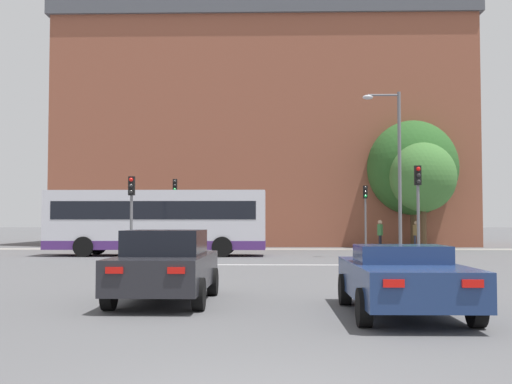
# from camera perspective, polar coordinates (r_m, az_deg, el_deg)

# --- Properties ---
(stop_line_strip) EXTENTS (9.43, 0.30, 0.01)m
(stop_line_strip) POSITION_cam_1_polar(r_m,az_deg,el_deg) (25.76, 1.07, -6.49)
(stop_line_strip) COLOR silver
(stop_line_strip) RESTS_ON ground_plane
(far_pavement) EXTENTS (70.48, 2.50, 0.01)m
(far_pavement) POSITION_cam_1_polar(r_m,az_deg,el_deg) (40.47, 1.20, -5.10)
(far_pavement) COLOR gray
(far_pavement) RESTS_ON ground_plane
(brick_civic_building) EXTENTS (30.40, 14.32, 25.05)m
(brick_civic_building) POSITION_cam_1_polar(r_m,az_deg,el_deg) (51.18, 0.90, 5.38)
(brick_civic_building) COLOR brown
(brick_civic_building) RESTS_ON ground_plane
(car_saloon_left) EXTENTS (2.00, 4.28, 1.54)m
(car_saloon_left) POSITION_cam_1_polar(r_m,az_deg,el_deg) (13.91, -8.03, -6.49)
(car_saloon_left) COLOR #232328
(car_saloon_left) RESTS_ON ground_plane
(car_roadster_right) EXTENTS (2.04, 4.56, 1.28)m
(car_roadster_right) POSITION_cam_1_polar(r_m,az_deg,el_deg) (12.24, 12.88, -7.49)
(car_roadster_right) COLOR navy
(car_roadster_right) RESTS_ON ground_plane
(bus_crossing_lead) EXTENTS (11.00, 2.74, 3.29)m
(bus_crossing_lead) POSITION_cam_1_polar(r_m,az_deg,el_deg) (32.99, -8.77, -2.56)
(bus_crossing_lead) COLOR silver
(bus_crossing_lead) RESTS_ON ground_plane
(traffic_light_far_right) EXTENTS (0.26, 0.31, 3.97)m
(traffic_light_far_right) POSITION_cam_1_polar(r_m,az_deg,el_deg) (40.30, 9.70, -1.27)
(traffic_light_far_right) COLOR slate
(traffic_light_far_right) RESTS_ON ground_plane
(traffic_light_far_left) EXTENTS (0.26, 0.31, 4.41)m
(traffic_light_far_left) POSITION_cam_1_polar(r_m,az_deg,el_deg) (40.50, -7.23, -0.91)
(traffic_light_far_left) COLOR slate
(traffic_light_far_left) RESTS_ON ground_plane
(traffic_light_near_right) EXTENTS (0.26, 0.31, 4.02)m
(traffic_light_near_right) POSITION_cam_1_polar(r_m,az_deg,el_deg) (26.98, 14.22, -0.48)
(traffic_light_near_right) COLOR slate
(traffic_light_near_right) RESTS_ON ground_plane
(traffic_light_near_left) EXTENTS (0.26, 0.31, 3.64)m
(traffic_light_near_left) POSITION_cam_1_polar(r_m,az_deg,el_deg) (27.60, -11.02, -1.05)
(traffic_light_near_left) COLOR slate
(traffic_light_near_left) RESTS_ON ground_plane
(street_lamp_junction) EXTENTS (1.81, 0.36, 7.93)m
(street_lamp_junction) POSITION_cam_1_polar(r_m,az_deg,el_deg) (31.19, 12.15, 2.96)
(street_lamp_junction) COLOR slate
(street_lamp_junction) RESTS_ON ground_plane
(pedestrian_waiting) EXTENTS (0.40, 0.26, 1.79)m
(pedestrian_waiting) POSITION_cam_1_polar(r_m,az_deg,el_deg) (42.30, 14.06, -3.49)
(pedestrian_waiting) COLOR #333851
(pedestrian_waiting) RESTS_ON ground_plane
(pedestrian_walking_east) EXTENTS (0.39, 0.46, 1.84)m
(pedestrian_walking_east) POSITION_cam_1_polar(r_m,az_deg,el_deg) (40.79, 10.97, -3.51)
(pedestrian_walking_east) COLOR black
(pedestrian_walking_east) RESTS_ON ground_plane
(pedestrian_walking_west) EXTENTS (0.41, 0.45, 1.57)m
(pedestrian_walking_west) POSITION_cam_1_polar(r_m,az_deg,el_deg) (40.74, -6.32, -3.80)
(pedestrian_walking_west) COLOR brown
(pedestrian_walking_west) RESTS_ON ground_plane
(tree_by_building) EXTENTS (4.14, 4.14, 6.70)m
(tree_by_building) POSITION_cam_1_polar(r_m,az_deg,el_deg) (41.46, 14.62, 1.27)
(tree_by_building) COLOR #4C3823
(tree_by_building) RESTS_ON ground_plane
(tree_kerbside) EXTENTS (6.05, 6.05, 8.54)m
(tree_kerbside) POSITION_cam_1_polar(r_m,az_deg,el_deg) (44.40, 13.74, 2.10)
(tree_kerbside) COLOR #4C3823
(tree_kerbside) RESTS_ON ground_plane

